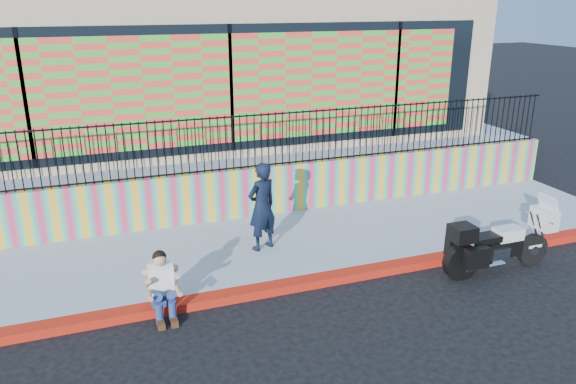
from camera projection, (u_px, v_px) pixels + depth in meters
name	position (u px, v px, depth m)	size (l,w,h in m)	color
ground	(296.00, 288.00, 9.74)	(90.00, 90.00, 0.00)	black
red_curb	(296.00, 284.00, 9.71)	(16.00, 0.30, 0.15)	#AD150C
sidewalk	(267.00, 247.00, 11.18)	(16.00, 3.00, 0.15)	#969EB5
mural_wall	(244.00, 193.00, 12.40)	(16.00, 0.20, 1.10)	#D53861
metal_fence	(243.00, 142.00, 12.02)	(15.80, 0.04, 1.20)	black
elevated_platform	(198.00, 143.00, 16.95)	(16.00, 10.00, 1.25)	#969EB5
storefront_building	(195.00, 55.00, 15.90)	(14.00, 8.06, 4.00)	tan
police_motorcycle	(497.00, 243.00, 10.15)	(2.20, 0.73, 1.37)	black
police_officer	(262.00, 206.00, 10.66)	(0.63, 0.42, 1.74)	black
seated_man	(163.00, 292.00, 8.72)	(0.54, 0.71, 1.06)	navy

